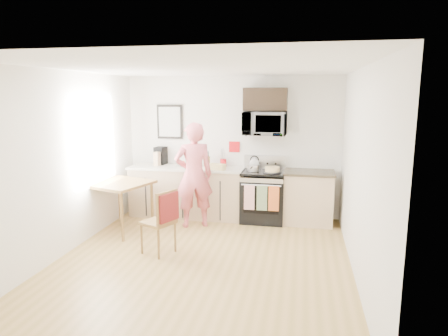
% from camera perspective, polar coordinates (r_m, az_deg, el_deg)
% --- Properties ---
extents(floor, '(4.60, 4.60, 0.00)m').
position_cam_1_polar(floor, '(5.65, -3.13, -13.20)').
color(floor, olive).
rests_on(floor, ground).
extents(back_wall, '(4.00, 0.04, 2.60)m').
position_cam_1_polar(back_wall, '(7.49, 1.13, 3.07)').
color(back_wall, white).
rests_on(back_wall, floor).
extents(front_wall, '(4.00, 0.04, 2.60)m').
position_cam_1_polar(front_wall, '(3.16, -13.85, -7.72)').
color(front_wall, white).
rests_on(front_wall, floor).
extents(left_wall, '(0.04, 4.60, 2.60)m').
position_cam_1_polar(left_wall, '(6.08, -21.86, 0.56)').
color(left_wall, white).
rests_on(left_wall, floor).
extents(right_wall, '(0.04, 4.60, 2.60)m').
position_cam_1_polar(right_wall, '(5.15, 18.83, -0.93)').
color(right_wall, white).
rests_on(right_wall, floor).
extents(ceiling, '(4.00, 4.60, 0.04)m').
position_cam_1_polar(ceiling, '(5.18, -3.43, 14.14)').
color(ceiling, white).
rests_on(ceiling, back_wall).
extents(window, '(0.06, 1.40, 1.50)m').
position_cam_1_polar(window, '(6.70, -18.04, 3.83)').
color(window, white).
rests_on(window, left_wall).
extents(cabinet_left, '(2.10, 0.60, 0.90)m').
position_cam_1_polar(cabinet_left, '(7.54, -5.30, -3.50)').
color(cabinet_left, tan).
rests_on(cabinet_left, floor).
extents(countertop_left, '(2.14, 0.64, 0.04)m').
position_cam_1_polar(countertop_left, '(7.44, -5.37, 0.01)').
color(countertop_left, beige).
rests_on(countertop_left, cabinet_left).
extents(cabinet_right, '(0.84, 0.60, 0.90)m').
position_cam_1_polar(cabinet_right, '(7.24, 11.92, -4.28)').
color(cabinet_right, tan).
rests_on(cabinet_right, floor).
extents(countertop_right, '(0.88, 0.64, 0.04)m').
position_cam_1_polar(countertop_right, '(7.14, 12.06, -0.63)').
color(countertop_right, black).
rests_on(countertop_right, cabinet_right).
extents(range, '(0.76, 0.70, 1.16)m').
position_cam_1_polar(range, '(7.25, 5.57, -4.19)').
color(range, black).
rests_on(range, floor).
extents(microwave, '(0.76, 0.51, 0.42)m').
position_cam_1_polar(microwave, '(7.14, 5.85, 6.36)').
color(microwave, silver).
rests_on(microwave, back_wall).
extents(upper_cabinet, '(0.76, 0.35, 0.40)m').
position_cam_1_polar(upper_cabinet, '(7.16, 5.95, 9.74)').
color(upper_cabinet, black).
rests_on(upper_cabinet, back_wall).
extents(wall_art, '(0.50, 0.04, 0.65)m').
position_cam_1_polar(wall_art, '(7.72, -7.75, 6.56)').
color(wall_art, black).
rests_on(wall_art, back_wall).
extents(wall_trivet, '(0.20, 0.02, 0.20)m').
position_cam_1_polar(wall_trivet, '(7.46, 1.49, 3.04)').
color(wall_trivet, '#B60F16').
rests_on(wall_trivet, back_wall).
extents(person, '(0.78, 0.67, 1.81)m').
position_cam_1_polar(person, '(6.84, -4.34, -1.03)').
color(person, '#BF3448').
rests_on(person, floor).
extents(dining_table, '(0.97, 0.97, 0.84)m').
position_cam_1_polar(dining_table, '(6.84, -14.66, -2.77)').
color(dining_table, brown).
rests_on(dining_table, floor).
extents(chair, '(0.56, 0.53, 0.95)m').
position_cam_1_polar(chair, '(5.72, -8.49, -6.49)').
color(chair, brown).
rests_on(chair, floor).
extents(knife_block, '(0.14, 0.15, 0.20)m').
position_cam_1_polar(knife_block, '(7.41, -2.47, 0.94)').
color(knife_block, brown).
rests_on(knife_block, countertop_left).
extents(utensil_crock, '(0.11, 0.11, 0.34)m').
position_cam_1_polar(utensil_crock, '(7.41, -0.10, 1.25)').
color(utensil_crock, '#B60F16').
rests_on(utensil_crock, countertop_left).
extents(fruit_bowl, '(0.26, 0.26, 0.09)m').
position_cam_1_polar(fruit_bowl, '(7.54, -6.18, 0.58)').
color(fruit_bowl, silver).
rests_on(fruit_bowl, countertop_left).
extents(milk_carton, '(0.12, 0.12, 0.26)m').
position_cam_1_polar(milk_carton, '(7.60, -9.55, 1.29)').
color(milk_carton, tan).
rests_on(milk_carton, countertop_left).
extents(coffee_maker, '(0.22, 0.29, 0.33)m').
position_cam_1_polar(coffee_maker, '(7.76, -9.06, 1.68)').
color(coffee_maker, black).
rests_on(coffee_maker, countertop_left).
extents(bread_bag, '(0.32, 0.21, 0.11)m').
position_cam_1_polar(bread_bag, '(7.12, -1.00, 0.18)').
color(bread_bag, tan).
rests_on(bread_bag, countertop_left).
extents(cake, '(0.31, 0.31, 0.10)m').
position_cam_1_polar(cake, '(6.98, 6.92, -0.26)').
color(cake, black).
rests_on(cake, range).
extents(kettle, '(0.19, 0.19, 0.24)m').
position_cam_1_polar(kettle, '(7.34, 4.37, 0.72)').
color(kettle, silver).
rests_on(kettle, range).
extents(pot, '(0.21, 0.36, 0.10)m').
position_cam_1_polar(pot, '(7.08, 4.19, -0.04)').
color(pot, silver).
rests_on(pot, range).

